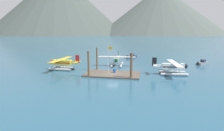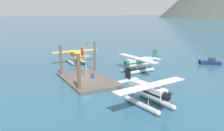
{
  "view_description": "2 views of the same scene",
  "coord_description": "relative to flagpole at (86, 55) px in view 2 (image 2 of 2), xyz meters",
  "views": [
    {
      "loc": [
        7.68,
        -39.57,
        9.66
      ],
      "look_at": [
        -0.33,
        1.11,
        1.88
      ],
      "focal_mm": 29.46,
      "sensor_mm": 36.0,
      "label": 1
    },
    {
      "loc": [
        34.22,
        -13.62,
        11.1
      ],
      "look_at": [
        1.59,
        3.87,
        2.41
      ],
      "focal_mm": 36.74,
      "sensor_mm": 36.0,
      "label": 2
    }
  ],
  "objects": [
    {
      "name": "ground_plane",
      "position": [
        0.91,
        -0.3,
        -4.11
      ],
      "size": [
        1200.0,
        1200.0,
        0.0
      ],
      "primitive_type": "plane",
      "color": "#285670"
    },
    {
      "name": "dock_platform",
      "position": [
        0.91,
        -0.3,
        -3.96
      ],
      "size": [
        12.25,
        7.03,
        0.3
      ],
      "primitive_type": "cube",
      "color": "brown",
      "rests_on": "ground"
    },
    {
      "name": "piling_near_left",
      "position": [
        -3.66,
        -3.29,
        -1.32
      ],
      "size": [
        0.45,
        0.45,
        5.58
      ],
      "primitive_type": "cylinder",
      "color": "brown",
      "rests_on": "ground"
    },
    {
      "name": "piling_near_right",
      "position": [
        5.38,
        -3.31,
        -1.4
      ],
      "size": [
        0.51,
        0.51,
        5.43
      ],
      "primitive_type": "cylinder",
      "color": "brown",
      "rests_on": "ground"
    },
    {
      "name": "piling_far_left",
      "position": [
        -3.64,
        3.19,
        -1.25
      ],
      "size": [
        0.39,
        0.39,
        5.73
      ],
      "primitive_type": "cylinder",
      "color": "brown",
      "rests_on": "ground"
    },
    {
      "name": "flagpole",
      "position": [
        0.0,
        0.0,
        0.0
      ],
      "size": [
        0.95,
        0.1,
        6.14
      ],
      "color": "silver",
      "rests_on": "dock_platform"
    },
    {
      "name": "fuel_drum",
      "position": [
        1.19,
        0.59,
        -3.37
      ],
      "size": [
        0.62,
        0.62,
        0.88
      ],
      "color": "#1E4C99",
      "rests_on": "dock_platform"
    },
    {
      "name": "seaplane_white_stbd_fwd",
      "position": [
        14.24,
        2.4,
        -2.54
      ],
      "size": [
        7.95,
        10.49,
        3.84
      ],
      "color": "#B7BABF",
      "rests_on": "ground"
    },
    {
      "name": "seaplane_yellow_port_fwd",
      "position": [
        -12.67,
        2.54,
        -2.54
      ],
      "size": [
        7.98,
        10.42,
        3.84
      ],
      "color": "#B7BABF",
      "rests_on": "ground"
    },
    {
      "name": "seaplane_cream_bow_centre",
      "position": [
        0.13,
        10.42,
        -2.54
      ],
      "size": [
        10.47,
        7.97,
        3.84
      ],
      "color": "#B7BABF",
      "rests_on": "ground"
    },
    {
      "name": "boat_navy_open_north",
      "position": [
        2.72,
        27.68,
        -3.63
      ],
      "size": [
        3.77,
        4.23,
        1.5
      ],
      "color": "navy",
      "rests_on": "ground"
    }
  ]
}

